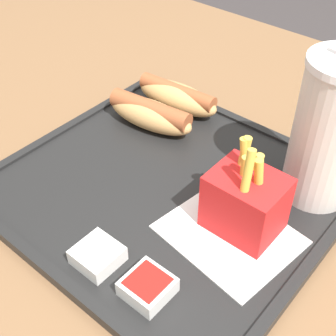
{
  "coord_description": "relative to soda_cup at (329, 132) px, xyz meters",
  "views": [
    {
      "loc": [
        0.25,
        -0.28,
        1.11
      ],
      "look_at": [
        -0.02,
        0.04,
        0.75
      ],
      "focal_mm": 50.0,
      "sensor_mm": 36.0,
      "label": 1
    }
  ],
  "objects": [
    {
      "name": "hot_dog_far",
      "position": [
        -0.24,
        0.03,
        -0.07
      ],
      "size": [
        0.13,
        0.06,
        0.04
      ],
      "color": "tan",
      "rests_on": "food_tray"
    },
    {
      "name": "sauce_cup_ketchup",
      "position": [
        -0.06,
        -0.23,
        -0.08
      ],
      "size": [
        0.04,
        0.04,
        0.02
      ],
      "color": "silver",
      "rests_on": "food_tray"
    },
    {
      "name": "food_tray",
      "position": [
        -0.14,
        -0.11,
        -0.09
      ],
      "size": [
        0.38,
        0.35,
        0.01
      ],
      "color": "black",
      "rests_on": "dining_table"
    },
    {
      "name": "soda_cup",
      "position": [
        0.0,
        0.0,
        0.0
      ],
      "size": [
        0.08,
        0.08,
        0.21
      ],
      "color": "silver",
      "rests_on": "food_tray"
    },
    {
      "name": "sauce_cup_mayo",
      "position": [
        -0.12,
        -0.24,
        -0.08
      ],
      "size": [
        0.04,
        0.04,
        0.02
      ],
      "color": "silver",
      "rests_on": "food_tray"
    },
    {
      "name": "fries_carton",
      "position": [
        -0.03,
        -0.1,
        -0.05
      ],
      "size": [
        0.08,
        0.06,
        0.12
      ],
      "color": "red",
      "rests_on": "food_tray"
    },
    {
      "name": "paper_napkin",
      "position": [
        -0.04,
        -0.12,
        -0.09
      ],
      "size": [
        0.15,
        0.13,
        0.0
      ],
      "color": "white",
      "rests_on": "food_tray"
    },
    {
      "name": "hot_dog_near",
      "position": [
        -0.24,
        -0.03,
        -0.07
      ],
      "size": [
        0.14,
        0.06,
        0.04
      ],
      "color": "tan",
      "rests_on": "food_tray"
    }
  ]
}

